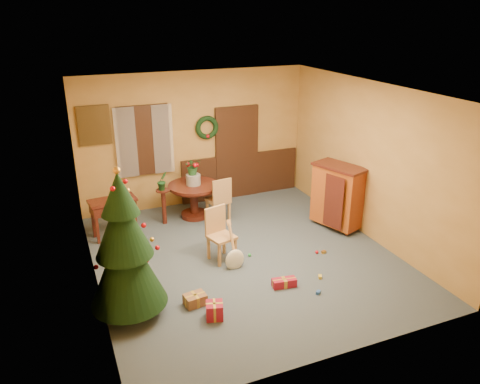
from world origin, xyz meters
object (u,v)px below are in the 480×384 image
dining_table (194,194)px  chair_near (219,232)px  christmas_tree (125,248)px  sideboard (338,195)px  writing_desk (113,208)px

dining_table → chair_near: 1.84m
christmas_tree → sideboard: 4.51m
dining_table → writing_desk: writing_desk is taller
writing_desk → sideboard: size_ratio=0.70×
dining_table → christmas_tree: size_ratio=0.47×
chair_near → christmas_tree: christmas_tree is taller
christmas_tree → writing_desk: size_ratio=2.45×
chair_near → christmas_tree: bearing=-149.6°
chair_near → christmas_tree: (-1.73, -1.01, 0.55)m
dining_table → chair_near: (-0.12, -1.83, 0.00)m
christmas_tree → writing_desk: 2.63m
christmas_tree → sideboard: size_ratio=1.72×
dining_table → sideboard: size_ratio=0.81×
writing_desk → sideboard: bearing=-17.3°
chair_near → dining_table: bearing=86.3°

